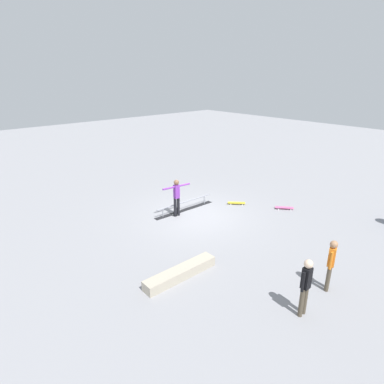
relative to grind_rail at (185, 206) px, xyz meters
The scene contains 9 objects.
ground_plane 0.76m from the grind_rail, 90.62° to the left, with size 60.00×60.00×0.00m, color gray.
grind_rail is the anchor object (origin of this frame).
skate_ledge 5.04m from the grind_rail, 48.16° to the left, with size 2.46×0.43×0.31m, color #B2A893.
skater_main 1.02m from the grind_rail, 20.81° to the left, with size 1.30×0.24×1.62m.
skateboard_main 0.48m from the grind_rail, ahead, with size 0.72×0.69×0.09m.
bystander_black_shirt 7.35m from the grind_rail, 73.43° to the left, with size 0.36×0.22×1.60m.
bystander_orange_shirt 7.01m from the grind_rail, 84.71° to the left, with size 0.35×0.24×1.55m.
loose_skateboard_yellow 2.50m from the grind_rail, 153.88° to the left, with size 0.70×0.71×0.09m.
loose_skateboard_pink 4.49m from the grind_rail, 139.58° to the left, with size 0.67×0.74×0.09m.
Camera 1 is at (8.54, 9.33, 5.75)m, focal length 30.10 mm.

